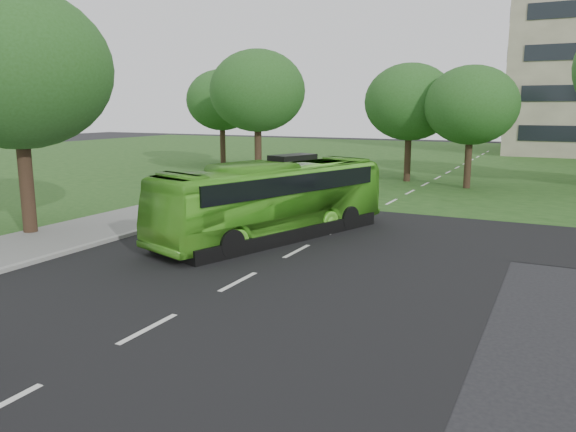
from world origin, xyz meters
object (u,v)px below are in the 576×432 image
object	(u,v)px
tree_park_c	(471,105)
tree_side_near	(16,69)
tree_park_a	(257,91)
tree_park_f	(222,100)
bus	(274,200)
tree_park_b	(410,102)

from	to	relation	value
tree_park_c	tree_side_near	distance (m)	25.67
tree_park_a	tree_park_f	size ratio (longest dim) A/B	1.09
tree_park_c	tree_park_f	world-z (taller)	tree_park_f
tree_park_c	bus	xyz separation A→B (m)	(-4.60, -17.68, -3.71)
tree_park_a	tree_park_b	bearing A→B (deg)	13.11
tree_park_f	tree_park_c	bearing A→B (deg)	-15.09
tree_park_c	tree_park_f	xyz separation A→B (m)	(-22.33, 6.02, 0.52)
tree_park_f	bus	world-z (taller)	tree_park_f
bus	tree_park_a	bearing A→B (deg)	139.47
tree_park_b	bus	world-z (taller)	tree_park_b
bus	tree_park_b	bearing A→B (deg)	107.39
tree_side_near	bus	distance (m)	11.03
tree_park_c	tree_park_b	bearing A→B (deg)	158.92
tree_park_a	tree_side_near	bearing A→B (deg)	-86.51
tree_park_b	bus	distance (m)	19.74
tree_park_a	bus	world-z (taller)	tree_park_a
tree_park_c	tree_park_a	bearing A→B (deg)	-176.95
tree_park_c	bus	world-z (taller)	tree_park_c
tree_park_b	tree_park_f	size ratio (longest dim) A/B	0.96
tree_park_a	tree_park_c	world-z (taller)	tree_park_a
tree_park_b	tree_park_c	size ratio (longest dim) A/B	1.05
tree_side_near	bus	bearing A→B (deg)	24.55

